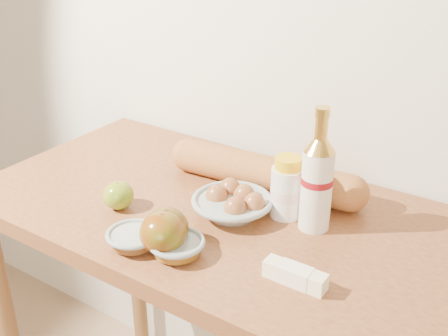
{
  "coord_description": "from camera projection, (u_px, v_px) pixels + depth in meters",
  "views": [
    {
      "loc": [
        0.58,
        0.28,
        1.53
      ],
      "look_at": [
        0.0,
        1.15,
        1.02
      ],
      "focal_mm": 45.0,
      "sensor_mm": 36.0,
      "label": 1
    }
  ],
  "objects": [
    {
      "name": "back_wall",
      "position": [
        310.0,
        4.0,
        1.31
      ],
      "size": [
        3.5,
        0.02,
        2.6
      ],
      "primitive_type": "cube",
      "color": "beige",
      "rests_on": "ground"
    },
    {
      "name": "table",
      "position": [
        231.0,
        258.0,
        1.29
      ],
      "size": [
        1.2,
        0.6,
        0.9
      ],
      "color": "#965930",
      "rests_on": "ground"
    },
    {
      "name": "bourbon_bottle",
      "position": [
        317.0,
        181.0,
        1.13
      ],
      "size": [
        0.08,
        0.08,
        0.27
      ],
      "rotation": [
        0.0,
        0.0,
        0.3
      ],
      "color": "beige",
      "rests_on": "table"
    },
    {
      "name": "cream_bottle",
      "position": [
        287.0,
        189.0,
        1.2
      ],
      "size": [
        0.09,
        0.09,
        0.14
      ],
      "rotation": [
        0.0,
        0.0,
        -0.32
      ],
      "color": "white",
      "rests_on": "table"
    },
    {
      "name": "egg_bowl",
      "position": [
        233.0,
        204.0,
        1.22
      ],
      "size": [
        0.23,
        0.23,
        0.06
      ],
      "rotation": [
        0.0,
        0.0,
        -0.35
      ],
      "color": "#919E98",
      "rests_on": "table"
    },
    {
      "name": "baguette",
      "position": [
        264.0,
        173.0,
        1.31
      ],
      "size": [
        0.51,
        0.12,
        0.08
      ],
      "rotation": [
        0.0,
        0.0,
        0.08
      ],
      "color": "#C0773A",
      "rests_on": "table"
    },
    {
      "name": "apple_yellowgreen",
      "position": [
        118.0,
        195.0,
        1.24
      ],
      "size": [
        0.09,
        0.09,
        0.06
      ],
      "rotation": [
        0.0,
        0.0,
        0.37
      ],
      "color": "olive",
      "rests_on": "table"
    },
    {
      "name": "apple_redgreen_front",
      "position": [
        163.0,
        233.0,
        1.08
      ],
      "size": [
        0.09,
        0.09,
        0.08
      ],
      "rotation": [
        0.0,
        0.0,
        -0.01
      ],
      "color": "#951008",
      "rests_on": "table"
    },
    {
      "name": "apple_redgreen_right",
      "position": [
        167.0,
        228.0,
        1.1
      ],
      "size": [
        0.11,
        0.11,
        0.08
      ],
      "rotation": [
        0.0,
        0.0,
        -0.32
      ],
      "color": "maroon",
      "rests_on": "table"
    },
    {
      "name": "sugar_bowl",
      "position": [
        134.0,
        238.0,
        1.11
      ],
      "size": [
        0.12,
        0.12,
        0.03
      ],
      "rotation": [
        0.0,
        0.0,
        0.1
      ],
      "color": "gray",
      "rests_on": "table"
    },
    {
      "name": "syrup_bowl",
      "position": [
        177.0,
        247.0,
        1.08
      ],
      "size": [
        0.12,
        0.12,
        0.03
      ],
      "rotation": [
        0.0,
        0.0,
        -0.09
      ],
      "color": "gray",
      "rests_on": "table"
    },
    {
      "name": "butter_stick",
      "position": [
        295.0,
        275.0,
        1.0
      ],
      "size": [
        0.12,
        0.03,
        0.03
      ],
      "rotation": [
        0.0,
        0.0,
        0.0
      ],
      "color": "#FFFAC5",
      "rests_on": "table"
    }
  ]
}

